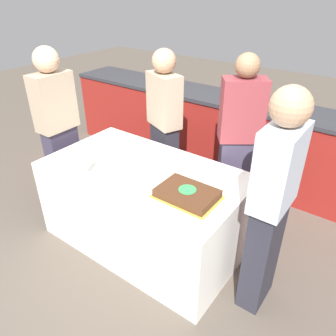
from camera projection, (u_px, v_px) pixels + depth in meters
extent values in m
plane|color=brown|center=(146.00, 239.00, 3.00)|extent=(14.00, 14.00, 0.00)
cube|color=maroon|center=(228.00, 138.00, 3.86)|extent=(4.40, 0.55, 0.88)
cube|color=#2D2D33|center=(232.00, 100.00, 3.63)|extent=(4.40, 0.58, 0.04)
cube|color=white|center=(145.00, 206.00, 2.82)|extent=(1.66, 0.94, 0.74)
cube|color=gold|center=(187.00, 197.00, 2.30)|extent=(0.45, 0.32, 0.00)
cube|color=#472816|center=(187.00, 193.00, 2.29)|extent=(0.41, 0.28, 0.06)
cylinder|color=green|center=(187.00, 190.00, 2.27)|extent=(0.13, 0.13, 0.00)
cylinder|color=white|center=(130.00, 156.00, 2.75)|extent=(0.21, 0.21, 0.07)
cylinder|color=white|center=(87.00, 175.00, 2.56)|extent=(0.06, 0.06, 0.00)
cylinder|color=white|center=(86.00, 171.00, 2.54)|extent=(0.01, 0.01, 0.06)
cylinder|color=white|center=(85.00, 161.00, 2.50)|extent=(0.05, 0.05, 0.12)
cylinder|color=white|center=(217.00, 181.00, 2.48)|extent=(0.20, 0.20, 0.00)
cube|color=#383347|center=(234.00, 183.00, 3.01)|extent=(0.34, 0.30, 0.88)
cube|color=brown|center=(242.00, 110.00, 2.66)|extent=(0.40, 0.37, 0.52)
sphere|color=#936B4C|center=(248.00, 65.00, 2.48)|extent=(0.19, 0.19, 0.19)
cube|color=#383347|center=(65.00, 166.00, 3.33)|extent=(0.16, 0.31, 0.83)
cube|color=tan|center=(54.00, 102.00, 2.99)|extent=(0.20, 0.37, 0.52)
sphere|color=#D8AD89|center=(46.00, 59.00, 2.80)|extent=(0.23, 0.23, 0.23)
cube|color=#282833|center=(262.00, 254.00, 2.26)|extent=(0.16, 0.31, 0.85)
cube|color=silver|center=(279.00, 168.00, 1.91)|extent=(0.20, 0.37, 0.52)
sphere|color=tan|center=(291.00, 107.00, 1.72)|extent=(0.23, 0.23, 0.23)
cube|color=#282833|center=(165.00, 161.00, 3.43)|extent=(0.35, 0.27, 0.82)
cube|color=tan|center=(164.00, 100.00, 3.10)|extent=(0.41, 0.33, 0.50)
sphere|color=tan|center=(164.00, 61.00, 2.92)|extent=(0.22, 0.22, 0.22)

